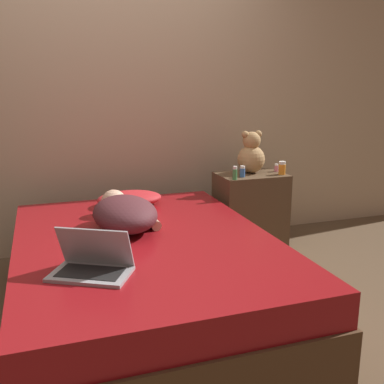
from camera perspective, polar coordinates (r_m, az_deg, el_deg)
ground_plane at (r=2.74m, az=-5.76°, el=-15.28°), size 12.00×12.00×0.00m
wall_back at (r=3.63m, az=-10.88°, el=13.08°), size 8.00×0.06×2.60m
bed at (r=2.63m, az=-5.89°, el=-10.76°), size 1.43×1.94×0.48m
nightstand at (r=3.63m, az=7.39°, el=-2.58°), size 0.52×0.36×0.63m
pillow at (r=3.20m, az=-7.93°, el=-0.82°), size 0.46×0.31×0.10m
person_lying at (r=2.70m, az=-8.61°, el=-2.59°), size 0.39×0.69×0.20m
laptop at (r=2.11m, az=-12.54°, el=-8.85°), size 0.41×0.36×0.21m
teddy_bear at (r=3.58m, az=7.53°, el=4.73°), size 0.22×0.22×0.33m
bottle_green at (r=3.32m, az=5.47°, el=2.40°), size 0.03×0.03×0.10m
bottle_blue at (r=3.42m, az=6.43°, el=2.59°), size 0.04×0.04×0.09m
bottle_orange at (r=3.56m, az=11.36°, el=2.99°), size 0.05×0.05×0.10m
bottle_pink at (r=3.68m, az=10.66°, el=3.04°), size 0.03×0.03×0.06m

